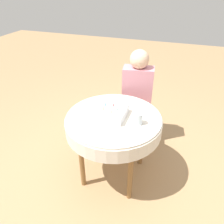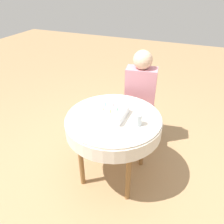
% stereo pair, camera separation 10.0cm
% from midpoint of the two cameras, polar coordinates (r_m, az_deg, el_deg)
% --- Properties ---
extents(ground_plane, '(12.00, 12.00, 0.00)m').
position_cam_midpoint_polar(ground_plane, '(2.59, 1.48, -15.59)').
color(ground_plane, '#A37F56').
extents(dining_table, '(0.94, 0.94, 0.77)m').
position_cam_midpoint_polar(dining_table, '(2.14, 1.73, -3.34)').
color(dining_table, silver).
rests_on(dining_table, ground_plane).
extents(chair, '(0.43, 0.43, 0.89)m').
position_cam_midpoint_polar(chair, '(2.85, 8.24, 1.45)').
color(chair, '#A37A4C').
rests_on(chair, ground_plane).
extents(person, '(0.38, 0.33, 1.23)m').
position_cam_midpoint_polar(person, '(2.65, 8.46, 5.37)').
color(person, '#DBB293').
rests_on(person, ground_plane).
extents(birthday_cake, '(0.29, 0.29, 0.11)m').
position_cam_midpoint_polar(birthday_cake, '(2.07, 0.96, -0.12)').
color(birthday_cake, white).
rests_on(birthday_cake, dining_table).
extents(drinking_glass, '(0.08, 0.08, 0.11)m').
position_cam_midpoint_polar(drinking_glass, '(1.96, 8.14, -2.00)').
color(drinking_glass, silver).
rests_on(drinking_glass, dining_table).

